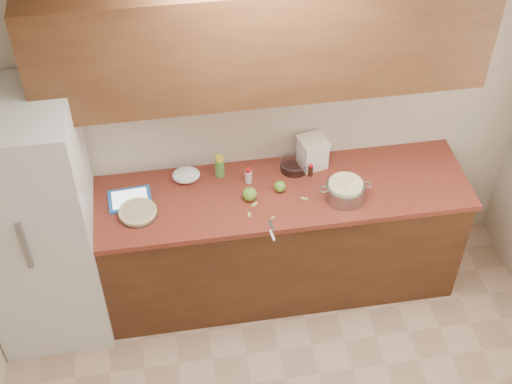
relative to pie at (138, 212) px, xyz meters
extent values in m
plane|color=silver|center=(0.81, -1.40, 1.66)|extent=(3.60, 3.60, 0.00)
plane|color=beige|center=(0.81, 0.40, 0.36)|extent=(3.60, 0.00, 3.60)
cube|color=#502B16|center=(0.81, 0.07, -0.50)|extent=(2.60, 0.65, 0.88)
cube|color=#963D29|center=(0.81, 0.07, -0.04)|extent=(2.64, 0.68, 0.04)
cube|color=brown|center=(0.81, 0.23, 1.01)|extent=(2.60, 0.34, 0.70)
cube|color=silver|center=(-0.63, 0.04, -0.04)|extent=(0.70, 0.70, 1.80)
cylinder|color=silver|center=(0.00, 0.00, 0.00)|extent=(0.25, 0.25, 0.03)
cylinder|color=beige|center=(0.00, 0.00, 0.00)|extent=(0.22, 0.22, 0.03)
torus|color=beige|center=(0.00, 0.00, 0.01)|extent=(0.24, 0.24, 0.02)
cylinder|color=gray|center=(1.30, -0.06, 0.03)|extent=(0.25, 0.25, 0.11)
torus|color=gray|center=(1.16, -0.06, 0.07)|extent=(0.06, 0.06, 0.01)
torus|color=gray|center=(1.44, -0.06, 0.07)|extent=(0.06, 0.06, 0.01)
cylinder|color=#FFF3AB|center=(1.30, -0.06, 0.05)|extent=(0.22, 0.22, 0.11)
cube|color=white|center=(1.16, 0.29, 0.08)|extent=(0.19, 0.19, 0.20)
cube|color=#F7ECC5|center=(1.16, 0.29, 0.18)|extent=(0.21, 0.21, 0.02)
cube|color=blue|center=(-0.05, 0.14, -0.01)|extent=(0.28, 0.22, 0.02)
cube|color=white|center=(-0.05, 0.14, 0.00)|extent=(0.23, 0.17, 0.00)
cube|color=gray|center=(0.80, -0.22, -0.02)|extent=(0.03, 0.10, 0.00)
cylinder|color=white|center=(0.79, -0.31, -0.01)|extent=(0.03, 0.09, 0.02)
cylinder|color=#4C8C38|center=(0.55, 0.28, 0.05)|extent=(0.06, 0.06, 0.13)
cylinder|color=yellow|center=(0.55, 0.28, 0.13)|extent=(0.05, 0.05, 0.03)
cylinder|color=beige|center=(0.72, 0.19, 0.03)|extent=(0.05, 0.05, 0.09)
cylinder|color=red|center=(0.72, 0.19, 0.08)|extent=(0.04, 0.04, 0.02)
cylinder|color=black|center=(1.13, 0.19, 0.02)|extent=(0.03, 0.03, 0.08)
cylinder|color=red|center=(1.13, 0.19, 0.06)|extent=(0.03, 0.03, 0.02)
cylinder|color=silver|center=(1.03, 0.26, 0.01)|extent=(0.18, 0.18, 0.07)
torus|color=silver|center=(1.03, 0.26, 0.05)|extent=(0.20, 0.20, 0.01)
ellipsoid|color=white|center=(0.32, 0.27, 0.02)|extent=(0.21, 0.18, 0.08)
sphere|color=#649F2B|center=(0.70, 0.03, 0.02)|extent=(0.09, 0.09, 0.09)
cylinder|color=#3F2D19|center=(0.70, 0.03, 0.08)|extent=(0.01, 0.01, 0.01)
sphere|color=#649F2B|center=(0.90, 0.07, 0.02)|extent=(0.08, 0.08, 0.08)
cylinder|color=#3F2D19|center=(0.90, 0.07, 0.06)|extent=(0.01, 0.01, 0.01)
cube|color=#98C15D|center=(0.68, -0.11, -0.02)|extent=(0.02, 0.04, 0.00)
cube|color=#98C15D|center=(0.82, -0.16, -0.02)|extent=(0.03, 0.03, 0.00)
cube|color=#98C15D|center=(0.73, -0.02, -0.02)|extent=(0.05, 0.04, 0.00)
cube|color=#98C15D|center=(1.05, -0.02, -0.02)|extent=(0.05, 0.04, 0.00)
camera|label=1|loc=(0.23, -3.15, 3.13)|focal=50.00mm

